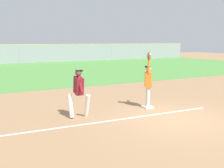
# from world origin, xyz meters

# --- Properties ---
(ground_plane) EXTENTS (82.60, 82.60, 0.00)m
(ground_plane) POSITION_xyz_m (0.00, 0.00, 0.00)
(ground_plane) COLOR #A37A54
(outfield_grass) EXTENTS (49.39, 19.63, 0.01)m
(outfield_grass) POSITION_xyz_m (0.00, 17.86, 0.01)
(outfield_grass) COLOR #549342
(outfield_grass) RESTS_ON ground_plane
(chalk_foul_line) EXTENTS (12.00, 0.48, 0.01)m
(chalk_foul_line) POSITION_xyz_m (-3.89, 1.02, 0.00)
(chalk_foul_line) COLOR white
(chalk_foul_line) RESTS_ON ground_plane
(first_base) EXTENTS (0.39, 0.39, 0.08)m
(first_base) POSITION_xyz_m (0.11, 1.92, 0.04)
(first_base) COLOR white
(first_base) RESTS_ON ground_plane
(fielder) EXTENTS (0.57, 0.82, 2.28)m
(fielder) POSITION_xyz_m (0.16, 1.98, 1.12)
(fielder) COLOR silver
(fielder) RESTS_ON ground_plane
(runner) EXTENTS (0.73, 0.85, 1.72)m
(runner) POSITION_xyz_m (-2.88, 1.92, 1.00)
(runner) COLOR white
(runner) RESTS_ON ground_plane
(baseball) EXTENTS (0.07, 0.07, 0.07)m
(baseball) POSITION_xyz_m (0.04, 1.71, 2.20)
(baseball) COLOR white
(outfield_fence) EXTENTS (49.47, 0.08, 2.20)m
(outfield_fence) POSITION_xyz_m (0.00, 27.68, 1.10)
(outfield_fence) COLOR #93999E
(outfield_fence) RESTS_ON ground_plane
(parked_car_white) EXTENTS (4.42, 2.16, 1.25)m
(parked_car_white) POSITION_xyz_m (0.36, 31.22, 0.67)
(parked_car_white) COLOR white
(parked_car_white) RESTS_ON ground_plane
(parked_car_silver) EXTENTS (4.58, 2.49, 1.25)m
(parked_car_silver) POSITION_xyz_m (6.36, 30.96, 0.67)
(parked_car_silver) COLOR #B7B7BC
(parked_car_silver) RESTS_ON ground_plane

